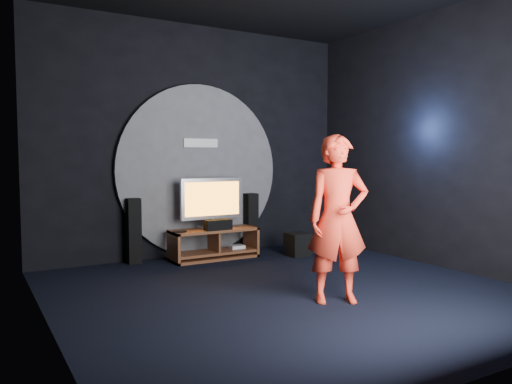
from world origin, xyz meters
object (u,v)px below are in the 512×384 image
at_px(tower_speaker_left, 133,231).
at_px(tower_speaker_right, 250,222).
at_px(tv, 212,201).
at_px(subwoofer, 298,244).
at_px(player, 338,219).
at_px(media_console, 214,246).

relative_size(tower_speaker_left, tower_speaker_right, 1.00).
height_order(tv, tower_speaker_left, tv).
bearing_deg(tower_speaker_left, subwoofer, -17.67).
height_order(tower_speaker_right, subwoofer, tower_speaker_right).
relative_size(tower_speaker_left, player, 0.53).
distance_m(media_console, tower_speaker_right, 0.86).
xyz_separation_m(tv, tower_speaker_right, (0.78, 0.21, -0.39)).
bearing_deg(media_console, player, -86.64).
height_order(media_console, tower_speaker_right, tower_speaker_right).
relative_size(media_console, tv, 1.33).
height_order(media_console, subwoofer, media_console).
height_order(tower_speaker_left, player, player).
xyz_separation_m(media_console, tv, (-0.01, 0.07, 0.66)).
relative_size(media_console, subwoofer, 3.73).
relative_size(media_console, player, 0.75).
bearing_deg(tower_speaker_right, player, -101.94).
bearing_deg(media_console, tower_speaker_right, 19.71).
xyz_separation_m(tower_speaker_right, player, (-0.62, -2.92, 0.41)).
bearing_deg(subwoofer, tower_speaker_left, 162.33).
bearing_deg(media_console, tv, 96.33).
bearing_deg(subwoofer, tower_speaker_right, 120.50).
distance_m(tower_speaker_left, player, 3.23).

